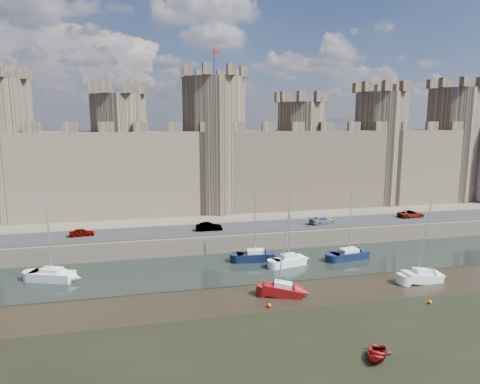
{
  "coord_description": "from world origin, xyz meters",
  "views": [
    {
      "loc": [
        -10.49,
        -26.19,
        18.23
      ],
      "look_at": [
        0.58,
        22.0,
        9.99
      ],
      "focal_mm": 32.0,
      "sensor_mm": 36.0,
      "label": 1
    }
  ],
  "objects_px": {
    "sailboat_2": "(289,260)",
    "sailboat_1": "(255,256)",
    "sailboat_0": "(52,275)",
    "sailboat_3": "(349,254)",
    "sailboat_4": "(283,290)",
    "car_1": "(209,227)",
    "car_0": "(82,233)",
    "car_2": "(322,220)",
    "car_3": "(411,214)",
    "sailboat_5": "(422,276)"
  },
  "relations": [
    {
      "from": "sailboat_4",
      "to": "sailboat_2",
      "type": "bearing_deg",
      "value": 88.14
    },
    {
      "from": "sailboat_1",
      "to": "sailboat_3",
      "type": "bearing_deg",
      "value": -3.53
    },
    {
      "from": "sailboat_3",
      "to": "sailboat_4",
      "type": "distance_m",
      "value": 15.67
    },
    {
      "from": "car_3",
      "to": "sailboat_0",
      "type": "xyz_separation_m",
      "value": [
        -53.4,
        -10.09,
        -2.35
      ]
    },
    {
      "from": "car_2",
      "to": "sailboat_5",
      "type": "height_order",
      "value": "sailboat_5"
    },
    {
      "from": "car_2",
      "to": "sailboat_5",
      "type": "xyz_separation_m",
      "value": [
        4.02,
        -19.05,
        -2.39
      ]
    },
    {
      "from": "car_1",
      "to": "sailboat_2",
      "type": "bearing_deg",
      "value": -137.3
    },
    {
      "from": "car_3",
      "to": "sailboat_2",
      "type": "relative_size",
      "value": 0.46
    },
    {
      "from": "car_3",
      "to": "sailboat_5",
      "type": "height_order",
      "value": "sailboat_5"
    },
    {
      "from": "car_3",
      "to": "car_2",
      "type": "bearing_deg",
      "value": 90.75
    },
    {
      "from": "sailboat_0",
      "to": "sailboat_4",
      "type": "bearing_deg",
      "value": -1.29
    },
    {
      "from": "sailboat_1",
      "to": "sailboat_5",
      "type": "distance_m",
      "value": 20.17
    },
    {
      "from": "car_2",
      "to": "car_3",
      "type": "relative_size",
      "value": 0.97
    },
    {
      "from": "car_0",
      "to": "sailboat_1",
      "type": "xyz_separation_m",
      "value": [
        22.48,
        -8.39,
        -2.28
      ]
    },
    {
      "from": "car_0",
      "to": "sailboat_1",
      "type": "distance_m",
      "value": 24.1
    },
    {
      "from": "car_1",
      "to": "sailboat_4",
      "type": "height_order",
      "value": "sailboat_4"
    },
    {
      "from": "sailboat_4",
      "to": "sailboat_0",
      "type": "bearing_deg",
      "value": 178.95
    },
    {
      "from": "sailboat_0",
      "to": "sailboat_4",
      "type": "distance_m",
      "value": 26.54
    },
    {
      "from": "car_0",
      "to": "sailboat_3",
      "type": "distance_m",
      "value": 36.45
    },
    {
      "from": "sailboat_3",
      "to": "sailboat_0",
      "type": "bearing_deg",
      "value": 170.48
    },
    {
      "from": "sailboat_1",
      "to": "car_3",
      "type": "bearing_deg",
      "value": 22.27
    },
    {
      "from": "car_1",
      "to": "sailboat_3",
      "type": "xyz_separation_m",
      "value": [
        17.33,
        -9.46,
        -2.4
      ]
    },
    {
      "from": "sailboat_2",
      "to": "sailboat_5",
      "type": "distance_m",
      "value": 15.59
    },
    {
      "from": "car_0",
      "to": "car_1",
      "type": "relative_size",
      "value": 0.87
    },
    {
      "from": "sailboat_0",
      "to": "sailboat_2",
      "type": "distance_m",
      "value": 28.35
    },
    {
      "from": "car_0",
      "to": "car_2",
      "type": "xyz_separation_m",
      "value": [
        35.13,
        -0.67,
        0.05
      ]
    },
    {
      "from": "sailboat_5",
      "to": "car_1",
      "type": "bearing_deg",
      "value": 138.34
    },
    {
      "from": "sailboat_0",
      "to": "sailboat_1",
      "type": "distance_m",
      "value": 24.69
    },
    {
      "from": "car_1",
      "to": "sailboat_0",
      "type": "relative_size",
      "value": 0.4
    },
    {
      "from": "sailboat_3",
      "to": "sailboat_5",
      "type": "height_order",
      "value": "sailboat_5"
    },
    {
      "from": "car_3",
      "to": "sailboat_4",
      "type": "height_order",
      "value": "sailboat_4"
    },
    {
      "from": "car_3",
      "to": "sailboat_2",
      "type": "xyz_separation_m",
      "value": [
        -25.07,
        -11.25,
        -2.33
      ]
    },
    {
      "from": "car_2",
      "to": "sailboat_5",
      "type": "bearing_deg",
      "value": 176.65
    },
    {
      "from": "sailboat_4",
      "to": "sailboat_1",
      "type": "bearing_deg",
      "value": 110.82
    },
    {
      "from": "car_2",
      "to": "sailboat_4",
      "type": "relative_size",
      "value": 0.44
    },
    {
      "from": "sailboat_2",
      "to": "sailboat_1",
      "type": "bearing_deg",
      "value": 130.54
    },
    {
      "from": "sailboat_2",
      "to": "sailboat_5",
      "type": "height_order",
      "value": "sailboat_5"
    },
    {
      "from": "sailboat_1",
      "to": "sailboat_4",
      "type": "relative_size",
      "value": 1.01
    },
    {
      "from": "sailboat_2",
      "to": "car_2",
      "type": "bearing_deg",
      "value": 36.05
    },
    {
      "from": "car_1",
      "to": "sailboat_1",
      "type": "distance_m",
      "value": 9.24
    },
    {
      "from": "sailboat_1",
      "to": "car_1",
      "type": "bearing_deg",
      "value": 129.39
    },
    {
      "from": "sailboat_0",
      "to": "sailboat_1",
      "type": "xyz_separation_m",
      "value": [
        24.64,
        1.54,
        0.03
      ]
    },
    {
      "from": "sailboat_0",
      "to": "sailboat_2",
      "type": "xyz_separation_m",
      "value": [
        28.33,
        -1.16,
        0.02
      ]
    },
    {
      "from": "car_1",
      "to": "sailboat_5",
      "type": "relative_size",
      "value": 0.38
    },
    {
      "from": "car_2",
      "to": "sailboat_2",
      "type": "distance_m",
      "value": 13.94
    },
    {
      "from": "car_1",
      "to": "sailboat_5",
      "type": "height_order",
      "value": "sailboat_5"
    },
    {
      "from": "car_2",
      "to": "sailboat_4",
      "type": "height_order",
      "value": "sailboat_4"
    },
    {
      "from": "car_0",
      "to": "sailboat_4",
      "type": "xyz_separation_m",
      "value": [
        22.42,
        -19.94,
        -2.34
      ]
    },
    {
      "from": "sailboat_0",
      "to": "sailboat_3",
      "type": "xyz_separation_m",
      "value": [
        37.02,
        -0.48,
        -0.03
      ]
    },
    {
      "from": "sailboat_4",
      "to": "car_1",
      "type": "bearing_deg",
      "value": 125.57
    }
  ]
}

